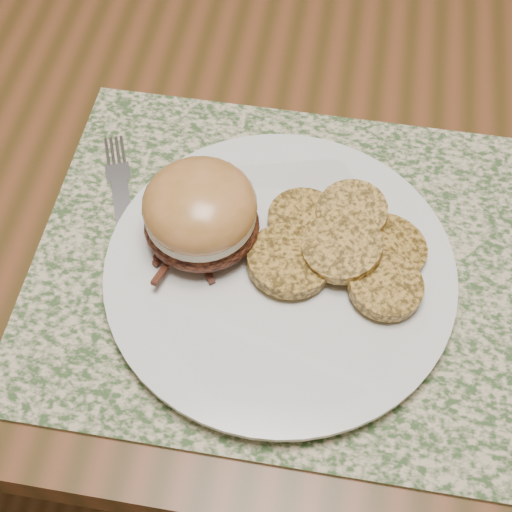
{
  "coord_description": "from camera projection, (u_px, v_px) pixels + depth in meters",
  "views": [
    {
      "loc": [
        0.16,
        -0.55,
        1.24
      ],
      "look_at": [
        0.11,
        -0.27,
        0.79
      ],
      "focal_mm": 50.0,
      "sensor_mm": 36.0,
      "label": 1
    }
  ],
  "objects": [
    {
      "name": "pork_sandwich",
      "position": [
        200.0,
        214.0,
        0.54
      ],
      "size": [
        0.1,
        0.09,
        0.07
      ],
      "rotation": [
        0.0,
        0.0,
        0.09
      ],
      "color": "black",
      "rests_on": "dinner_plate"
    },
    {
      "name": "fork",
      "position": [
        124.0,
        213.0,
        0.6
      ],
      "size": [
        0.08,
        0.17,
        0.0
      ],
      "rotation": [
        0.0,
        0.0,
        0.37
      ],
      "color": "silver",
      "rests_on": "placemat"
    },
    {
      "name": "ground",
      "position": [
        221.0,
        353.0,
        1.36
      ],
      "size": [
        3.5,
        3.5,
        0.0
      ],
      "primitive_type": "plane",
      "color": "brown",
      "rests_on": "ground"
    },
    {
      "name": "dining_table",
      "position": [
        196.0,
        100.0,
        0.79
      ],
      "size": [
        1.5,
        0.9,
        0.75
      ],
      "color": "brown",
      "rests_on": "ground"
    },
    {
      "name": "placemat",
      "position": [
        312.0,
        266.0,
        0.58
      ],
      "size": [
        0.45,
        0.33,
        0.0
      ],
      "primitive_type": "cube",
      "color": "#344E28",
      "rests_on": "dining_table"
    },
    {
      "name": "roasted_potatoes",
      "position": [
        342.0,
        246.0,
        0.55
      ],
      "size": [
        0.16,
        0.14,
        0.04
      ],
      "color": "#B68535",
      "rests_on": "dinner_plate"
    },
    {
      "name": "dinner_plate",
      "position": [
        280.0,
        272.0,
        0.56
      ],
      "size": [
        0.26,
        0.26,
        0.02
      ],
      "primitive_type": "cylinder",
      "color": "silver",
      "rests_on": "placemat"
    }
  ]
}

